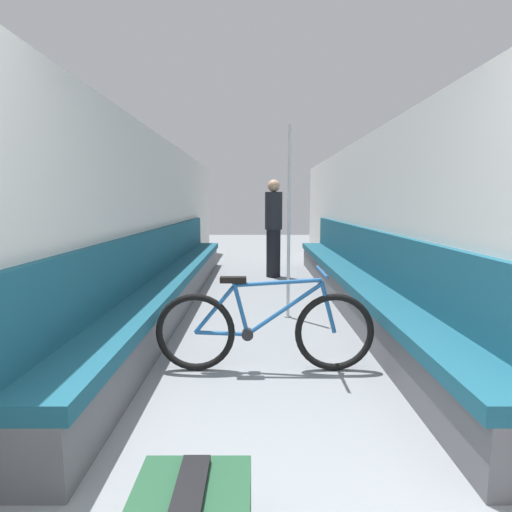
# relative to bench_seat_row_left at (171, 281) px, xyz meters

# --- Properties ---
(wall_left) EXTENTS (0.10, 11.09, 2.16)m
(wall_left) POSITION_rel_bench_seat_row_left_xyz_m (-0.24, -0.04, 0.76)
(wall_left) COLOR silver
(wall_left) RESTS_ON ground
(wall_right) EXTENTS (0.10, 11.09, 2.16)m
(wall_right) POSITION_rel_bench_seat_row_left_xyz_m (2.50, -0.04, 0.76)
(wall_right) COLOR silver
(wall_right) RESTS_ON ground
(bench_seat_row_left) EXTENTS (0.43, 6.71, 0.99)m
(bench_seat_row_left) POSITION_rel_bench_seat_row_left_xyz_m (0.00, 0.00, 0.00)
(bench_seat_row_left) COLOR #5B5B60
(bench_seat_row_left) RESTS_ON ground
(bench_seat_row_right) EXTENTS (0.43, 6.71, 0.99)m
(bench_seat_row_right) POSITION_rel_bench_seat_row_left_xyz_m (2.26, 0.00, 0.00)
(bench_seat_row_right) COLOR #5B5B60
(bench_seat_row_right) RESTS_ON ground
(bicycle) EXTENTS (1.69, 0.46, 0.80)m
(bicycle) POSITION_rel_bench_seat_row_left_xyz_m (1.11, -1.95, 0.01)
(bicycle) COLOR black
(bicycle) RESTS_ON ground
(grab_pole_near) EXTENTS (0.08, 0.08, 2.14)m
(grab_pole_near) POSITION_rel_bench_seat_row_left_xyz_m (1.41, -0.49, 0.72)
(grab_pole_near) COLOR gray
(grab_pole_near) RESTS_ON ground
(passenger_standing) EXTENTS (0.30, 0.30, 1.69)m
(passenger_standing) POSITION_rel_bench_seat_row_left_xyz_m (1.35, 2.00, 0.55)
(passenger_standing) COLOR black
(passenger_standing) RESTS_ON ground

